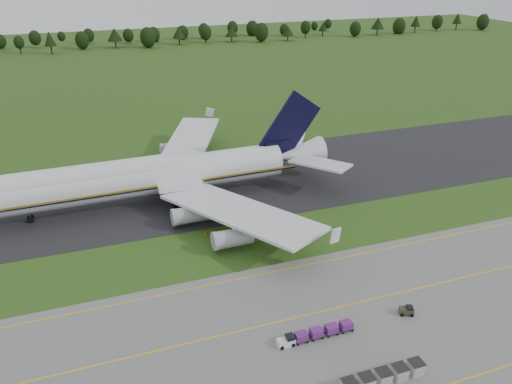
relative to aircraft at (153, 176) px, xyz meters
name	(u,v)px	position (x,y,z in m)	size (l,w,h in m)	color
ground	(236,246)	(11.10, -23.11, -6.18)	(600.00, 600.00, 0.00)	#2A4D17
apron	(316,381)	(11.10, -57.11, -6.15)	(300.00, 52.00, 0.06)	slate
taxiway	(200,186)	(11.10, 4.89, -6.14)	(300.00, 40.00, 0.08)	black
apron_markings	(294,344)	(11.10, -50.09, -6.11)	(300.00, 30.20, 0.01)	yellow
tree_line	(98,39)	(0.46, 196.44, -0.14)	(526.90, 21.60, 11.83)	black
aircraft	(153,176)	(0.00, 0.00, 0.00)	(76.64, 75.09, 21.63)	silver
baggage_train	(315,334)	(14.23, -49.93, -5.37)	(11.40, 1.46, 1.40)	white
utility_cart	(406,311)	(29.34, -49.86, -5.58)	(2.31, 1.87, 1.10)	#323425
uld_row	(383,377)	(18.87, -60.04, -5.22)	(11.40, 1.80, 1.78)	#A1A1A1
edge_markers	(257,226)	(17.10, -17.61, -5.90)	(21.23, 0.30, 0.60)	#DB6506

